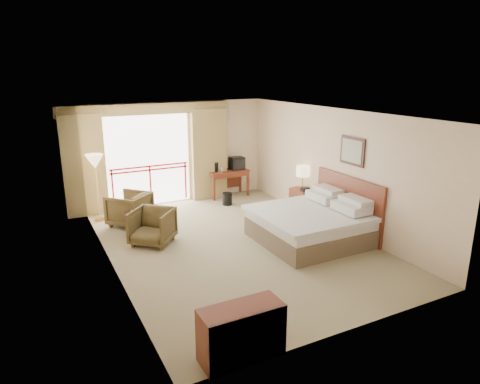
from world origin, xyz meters
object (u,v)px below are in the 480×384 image
armchair_far (130,225)px  armchair_near (153,243)px  dresser (242,333)px  table_lamp (303,172)px  wastebasket (227,199)px  bed (311,224)px  side_table (135,219)px  floor_lamp (95,164)px  desk (227,176)px  nightstand (303,201)px  tv (237,163)px

armchair_far → armchair_near: armchair_far is taller
dresser → armchair_far: bearing=92.1°
table_lamp → wastebasket: size_ratio=1.68×
dresser → wastebasket: bearing=67.0°
bed → side_table: size_ratio=4.27×
armchair_far → floor_lamp: floor_lamp is taller
desk → dresser: size_ratio=1.09×
wastebasket → armchair_far: bearing=-172.6°
armchair_near → side_table: 0.81m
wastebasket → floor_lamp: floor_lamp is taller
nightstand → dresser: bearing=-137.6°
tv → floor_lamp: (-3.95, -0.47, 0.46)m
wastebasket → armchair_near: armchair_near is taller
armchair_far → side_table: (-0.02, -0.63, 0.34)m
desk → armchair_far: size_ratio=1.36×
desk → armchair_far: bearing=-161.0°
armchair_far → dresser: bearing=49.0°
bed → dresser: 4.11m
tv → dresser: 7.35m
nightstand → side_table: 4.11m
wastebasket → floor_lamp: 3.50m
nightstand → wastebasket: nightstand is taller
tv → dresser: size_ratio=0.37×
dresser → bed: bearing=42.6°
nightstand → dresser: size_ratio=0.62×
desk → side_table: 3.58m
bed → side_table: (-3.21, 2.11, -0.04)m
armchair_far → armchair_near: size_ratio=1.04×
table_lamp → side_table: 4.17m
wastebasket → armchair_far: 2.72m
floor_lamp → armchair_far: bearing=-47.7°
table_lamp → armchair_near: bearing=-177.2°
armchair_far → dresser: size_ratio=0.80×
bed → tv: (0.18, 3.84, 0.55)m
table_lamp → armchair_far: (-4.05, 1.15, -1.09)m
table_lamp → armchair_far: 4.34m
tv → armchair_far: 3.66m
floor_lamp → dresser: (0.69, -6.10, -1.04)m
wastebasket → side_table: size_ratio=0.66×
side_table → dresser: size_ratio=0.47×
floor_lamp → tv: bearing=6.7°
bed → table_lamp: bearing=61.5°
table_lamp → dresser: table_lamp is taller
wastebasket → dresser: dresser is taller
wastebasket → dresser: (-2.58, -5.82, 0.19)m
desk → armchair_near: bearing=-141.0°
table_lamp → dresser: size_ratio=0.52×
tv → armchair_far: tv is taller
tv → side_table: (-3.39, -1.73, -0.59)m
nightstand → table_lamp: table_lamp is taller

